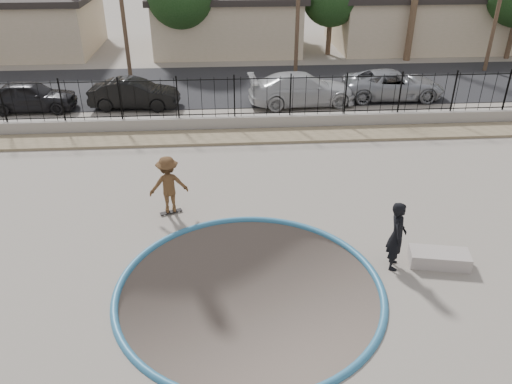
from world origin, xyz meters
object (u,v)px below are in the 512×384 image
Objects in this scene: skater at (169,187)px; car_a at (31,96)px; concrete_ledge at (439,258)px; car_d at (393,84)px; car_c at (302,89)px; car_b at (134,94)px; skateboard at (171,212)px; videographer at (397,236)px.

skater reaches higher than car_a.
car_d is (3.17, 14.32, 0.56)m from concrete_ledge.
car_b is at bearing 85.32° from car_c.
car_a is 13.49m from car_c.
skateboard is at bearing 137.04° from car_d.
concrete_ledge is (7.63, -3.27, -0.75)m from skater.
concrete_ledge is (7.63, -3.27, 0.15)m from skateboard.
skateboard is at bearing -56.52° from skater.
skateboard is 8.31m from concrete_ledge.
skateboard is 12.91m from car_a.
car_c is at bearing -130.99° from skater.
skateboard is 0.17× the size of car_b.
concrete_ledge is 13.80m from car_c.
skateboard is at bearing 77.12° from videographer.
car_d is at bearing 24.51° from skateboard.
car_a is 0.79× the size of car_c.
concrete_ledge is at bearing -177.11° from car_c.
car_d is at bearing -3.01° from videographer.
car_b is (5.04, 0.04, -0.01)m from car_a.
car_b reaches higher than concrete_ledge.
concrete_ledge is 20.49m from car_a.
car_b is at bearing 82.74° from skateboard.
car_a reaches higher than skateboard.
car_b is at bearing 47.39° from videographer.
skater is at bearing -66.13° from skateboard.
concrete_ledge is 0.37× the size of car_b.
car_d reaches higher than car_b.
car_b is (-2.58, 10.44, 0.70)m from skateboard.
car_b is 13.40m from car_d.
skater reaches higher than car_c.
videographer is 16.34m from car_b.
concrete_ledge is 0.29× the size of car_c.
concrete_ledge is at bearing 145.26° from skater.
videographer is (6.34, -3.26, 0.05)m from skater.
car_a is at bearing -65.31° from skater.
car_d is (10.80, 11.05, -0.19)m from skater.
car_c reaches higher than car_a.
concrete_ledge is at bearing -132.27° from car_a.
car_c is (13.49, 0.00, 0.06)m from car_a.
car_a is (-7.61, 10.40, -0.18)m from skater.
car_b is 0.83× the size of car_d.
videographer reaches higher than car_c.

